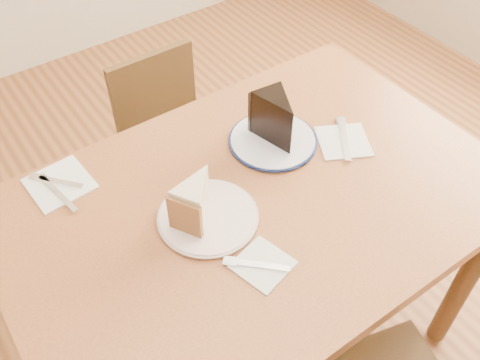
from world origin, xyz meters
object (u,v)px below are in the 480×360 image
chair_far (176,149)px  plate_cream (208,217)px  table (256,223)px  carrot_cake (198,199)px  chocolate_cake (278,122)px  plate_navy (273,141)px

chair_far → plate_cream: 0.71m
plate_cream → table: bearing=-5.0°
carrot_cake → table: bearing=47.9°
table → chocolate_cake: 0.26m
plate_cream → plate_navy: (0.28, 0.12, 0.00)m
chair_far → chocolate_cake: (0.07, -0.46, 0.41)m
plate_cream → carrot_cake: 0.06m
plate_navy → table: bearing=-138.8°
table → chair_far: table is taller
table → chocolate_cake: chocolate_cake is taller
plate_navy → carrot_cake: size_ratio=2.03×
chair_far → plate_navy: plate_navy is taller
plate_cream → chocolate_cake: (0.29, 0.11, 0.07)m
plate_navy → carrot_cake: (-0.29, -0.10, 0.05)m
plate_cream → plate_navy: 0.31m
plate_cream → carrot_cake: bearing=122.7°
table → chocolate_cake: (0.16, 0.12, 0.17)m
chocolate_cake → plate_cream: bearing=27.0°
chocolate_cake → plate_navy: bearing=-47.4°
plate_navy → chair_far: bearing=97.7°
chair_far → carrot_cake: 0.72m
chocolate_cake → table: bearing=43.9°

